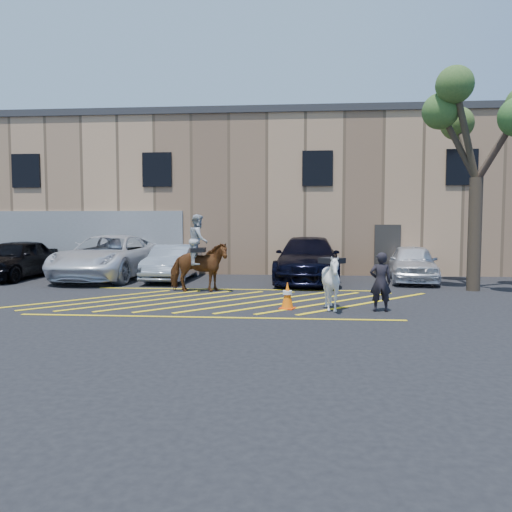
# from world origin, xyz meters

# --- Properties ---
(ground) EXTENTS (90.00, 90.00, 0.00)m
(ground) POSITION_xyz_m (0.00, 0.00, 0.00)
(ground) COLOR black
(ground) RESTS_ON ground
(car_black_suv) EXTENTS (1.91, 4.74, 1.61)m
(car_black_suv) POSITION_xyz_m (-9.28, 4.65, 0.81)
(car_black_suv) COLOR black
(car_black_suv) RESTS_ON ground
(car_white_pickup) EXTENTS (3.34, 6.56, 1.78)m
(car_white_pickup) POSITION_xyz_m (-5.45, 4.98, 0.89)
(car_white_pickup) COLOR silver
(car_white_pickup) RESTS_ON ground
(car_silver_sedan) EXTENTS (1.56, 4.31, 1.41)m
(car_silver_sedan) POSITION_xyz_m (-2.77, 4.72, 0.71)
(car_silver_sedan) COLOR #9499A2
(car_silver_sedan) RESTS_ON ground
(car_blue_suv) EXTENTS (2.71, 6.02, 1.71)m
(car_blue_suv) POSITION_xyz_m (2.58, 4.84, 0.86)
(car_blue_suv) COLOR black
(car_blue_suv) RESTS_ON ground
(car_white_suv) EXTENTS (2.26, 4.43, 1.44)m
(car_white_suv) POSITION_xyz_m (6.62, 5.02, 0.72)
(car_white_suv) COLOR silver
(car_white_suv) RESTS_ON ground
(handler) EXTENTS (0.57, 0.39, 1.54)m
(handler) POSITION_xyz_m (4.31, -1.63, 0.77)
(handler) COLOR black
(handler) RESTS_ON ground
(warehouse) EXTENTS (32.42, 10.20, 7.30)m
(warehouse) POSITION_xyz_m (-0.01, 11.99, 3.65)
(warehouse) COLOR tan
(warehouse) RESTS_ON ground
(hatching_zone) EXTENTS (12.60, 5.12, 0.01)m
(hatching_zone) POSITION_xyz_m (-0.00, -0.30, 0.01)
(hatching_zone) COLOR yellow
(hatching_zone) RESTS_ON ground
(mounted_bay) EXTENTS (2.01, 1.04, 2.57)m
(mounted_bay) POSITION_xyz_m (-1.10, 1.57, 1.04)
(mounted_bay) COLOR brown
(mounted_bay) RESTS_ON ground
(saddled_white) EXTENTS (1.78, 1.80, 1.48)m
(saddled_white) POSITION_xyz_m (3.06, -1.60, 0.75)
(saddled_white) COLOR silver
(saddled_white) RESTS_ON ground
(traffic_cone) EXTENTS (0.48, 0.48, 0.73)m
(traffic_cone) POSITION_xyz_m (1.90, -1.43, 0.37)
(traffic_cone) COLOR #EF3F09
(traffic_cone) RESTS_ON ground
(tree) EXTENTS (3.99, 4.37, 7.31)m
(tree) POSITION_xyz_m (8.09, 2.61, 5.69)
(tree) COLOR #413727
(tree) RESTS_ON ground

